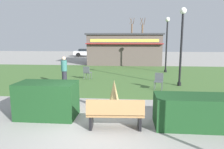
# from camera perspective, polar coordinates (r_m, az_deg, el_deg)

# --- Properties ---
(ground_plane) EXTENTS (80.00, 80.00, 0.00)m
(ground_plane) POSITION_cam_1_polar(r_m,az_deg,el_deg) (6.37, -5.59, -15.12)
(ground_plane) COLOR #999691
(lawn_patch) EXTENTS (36.00, 12.00, 0.01)m
(lawn_patch) POSITION_cam_1_polar(r_m,az_deg,el_deg) (15.31, 0.79, -0.35)
(lawn_patch) COLOR #446B33
(lawn_patch) RESTS_ON ground_plane
(park_bench) EXTENTS (1.73, 0.61, 0.95)m
(park_bench) POSITION_cam_1_polar(r_m,az_deg,el_deg) (6.27, 0.91, -10.74)
(park_bench) COLOR #9E7547
(park_bench) RESTS_ON ground_plane
(hedge_left) EXTENTS (1.98, 1.10, 1.23)m
(hedge_left) POSITION_cam_1_polar(r_m,az_deg,el_deg) (7.50, -17.36, -6.67)
(hedge_left) COLOR #19421E
(hedge_left) RESTS_ON ground_plane
(hedge_right) EXTENTS (2.53, 1.10, 0.98)m
(hedge_right) POSITION_cam_1_polar(r_m,az_deg,el_deg) (6.92, 22.26, -9.40)
(hedge_right) COLOR #19421E
(hedge_right) RESTS_ON ground_plane
(ornamental_grass_behind_left) EXTENTS (0.78, 0.78, 0.98)m
(ornamental_grass_behind_left) POSITION_cam_1_polar(r_m,az_deg,el_deg) (8.26, -11.69, -5.80)
(ornamental_grass_behind_left) COLOR tan
(ornamental_grass_behind_left) RESTS_ON ground_plane
(ornamental_grass_behind_right) EXTENTS (0.57, 0.57, 1.24)m
(ornamental_grass_behind_right) POSITION_cam_1_polar(r_m,az_deg,el_deg) (7.50, 0.59, -6.17)
(ornamental_grass_behind_right) COLOR tan
(ornamental_grass_behind_right) RESTS_ON ground_plane
(lamppost_mid) EXTENTS (0.36, 0.36, 4.39)m
(lamppost_mid) POSITION_cam_1_polar(r_m,az_deg,el_deg) (12.41, 18.60, 9.55)
(lamppost_mid) COLOR black
(lamppost_mid) RESTS_ON ground_plane
(lamppost_far) EXTENTS (0.36, 0.36, 4.39)m
(lamppost_far) POSITION_cam_1_polar(r_m,az_deg,el_deg) (17.35, 14.82, 9.62)
(lamppost_far) COLOR black
(lamppost_far) RESTS_ON ground_plane
(food_kiosk) EXTENTS (7.84, 5.45, 3.26)m
(food_kiosk) POSITION_cam_1_polar(r_m,az_deg,el_deg) (23.21, 3.49, 7.10)
(food_kiosk) COLOR #594C47
(food_kiosk) RESTS_ON ground_plane
(cafe_chair_west) EXTENTS (0.53, 0.53, 0.89)m
(cafe_chair_west) POSITION_cam_1_polar(r_m,az_deg,el_deg) (13.96, -6.85, 0.78)
(cafe_chair_west) COLOR #4C5156
(cafe_chair_west) RESTS_ON ground_plane
(cafe_chair_east) EXTENTS (0.54, 0.54, 0.89)m
(cafe_chair_east) POSITION_cam_1_polar(r_m,az_deg,el_deg) (11.35, 12.72, -1.44)
(cafe_chair_east) COLOR #4C5156
(cafe_chair_east) RESTS_ON ground_plane
(person_strolling) EXTENTS (0.34, 0.34, 1.69)m
(person_strolling) POSITION_cam_1_polar(r_m,az_deg,el_deg) (12.32, -12.99, 0.99)
(person_strolling) COLOR #23232D
(person_strolling) RESTS_ON ground_plane
(parked_car_west_slot) EXTENTS (4.21, 2.08, 1.20)m
(parked_car_west_slot) POSITION_cam_1_polar(r_m,az_deg,el_deg) (32.83, -6.70, 6.06)
(parked_car_west_slot) COLOR silver
(parked_car_west_slot) RESTS_ON ground_plane
(tree_left_bg) EXTENTS (0.91, 0.96, 6.19)m
(tree_left_bg) POSITION_cam_1_polar(r_m,az_deg,el_deg) (36.02, 8.28, 9.66)
(tree_left_bg) COLOR brown
(tree_left_bg) RESTS_ON ground_plane
(tree_right_bg) EXTENTS (0.91, 0.96, 6.59)m
(tree_right_bg) POSITION_cam_1_polar(r_m,az_deg,el_deg) (40.03, 5.43, 9.99)
(tree_right_bg) COLOR brown
(tree_right_bg) RESTS_ON ground_plane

